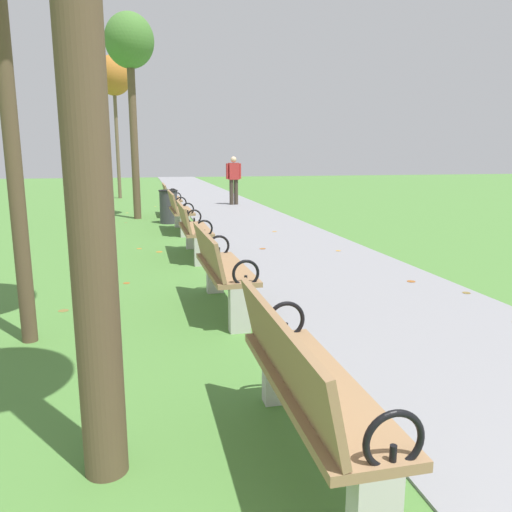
{
  "coord_description": "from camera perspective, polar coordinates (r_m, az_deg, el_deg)",
  "views": [
    {
      "loc": [
        -1.33,
        0.74,
        1.71
      ],
      "look_at": [
        -0.05,
        6.31,
        0.55
      ],
      "focal_mm": 35.2,
      "sensor_mm": 36.0,
      "label": 1
    }
  ],
  "objects": [
    {
      "name": "park_bench_4",
      "position": [
        8.53,
        -7.26,
        3.13
      ],
      "size": [
        0.48,
        1.6,
        0.9
      ],
      "color": "#93704C",
      "rests_on": "ground"
    },
    {
      "name": "park_bench_5",
      "position": [
        11.33,
        -8.73,
        5.14
      ],
      "size": [
        0.49,
        1.61,
        0.9
      ],
      "color": "#93704C",
      "rests_on": "ground"
    },
    {
      "name": "trash_bin",
      "position": [
        12.85,
        -9.9,
        5.57
      ],
      "size": [
        0.48,
        0.48,
        0.84
      ],
      "color": "#38383D",
      "rests_on": "ground"
    },
    {
      "name": "tree_5",
      "position": [
        20.91,
        -15.87,
        18.97
      ],
      "size": [
        1.35,
        1.35,
        5.4
      ],
      "color": "brown",
      "rests_on": "ground"
    },
    {
      "name": "tree_4",
      "position": [
        14.16,
        -14.16,
        21.98
      ],
      "size": [
        1.24,
        1.24,
        5.23
      ],
      "color": "brown",
      "rests_on": "ground"
    },
    {
      "name": "pedestrian_walking",
      "position": [
        17.27,
        -2.56,
        8.87
      ],
      "size": [
        0.53,
        0.25,
        1.62
      ],
      "color": "#3D3328",
      "rests_on": "paved_walkway"
    },
    {
      "name": "park_bench_2",
      "position": [
        2.82,
        5.63,
        -14.33
      ],
      "size": [
        0.47,
        1.6,
        0.9
      ],
      "color": "#93704C",
      "rests_on": "ground"
    },
    {
      "name": "paved_walkway",
      "position": [
        17.55,
        -4.09,
        5.89
      ],
      "size": [
        2.72,
        44.0,
        0.02
      ],
      "primitive_type": "cube",
      "color": "gray",
      "rests_on": "ground"
    },
    {
      "name": "park_bench_3",
      "position": [
        5.54,
        -4.04,
        -1.33
      ],
      "size": [
        0.5,
        1.61,
        0.9
      ],
      "color": "#93704C",
      "rests_on": "ground"
    },
    {
      "name": "park_bench_6",
      "position": [
        14.42,
        -9.68,
        6.44
      ],
      "size": [
        0.48,
        1.6,
        0.9
      ],
      "color": "#93704C",
      "rests_on": "ground"
    },
    {
      "name": "scattered_leaves",
      "position": [
        6.04,
        2.43,
        -4.84
      ],
      "size": [
        4.93,
        19.83,
        0.02
      ],
      "color": "brown",
      "rests_on": "ground"
    }
  ]
}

